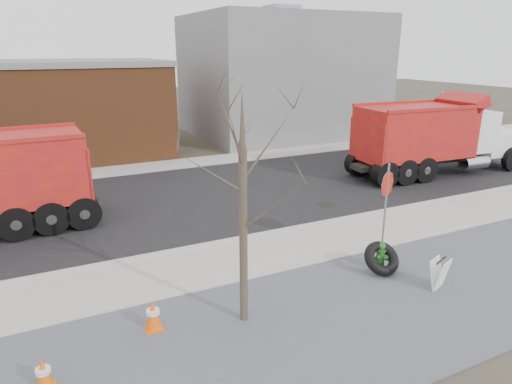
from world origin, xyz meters
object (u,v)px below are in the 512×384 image
fire_hydrant (381,257)px  sandwich_board (439,274)px  dump_truck_red_a (435,135)px  stop_sign (387,194)px  truck_tire (382,258)px

fire_hydrant → sandwich_board: bearing=-90.8°
sandwich_board → dump_truck_red_a: 11.99m
stop_sign → sandwich_board: size_ratio=3.50×
stop_sign → dump_truck_red_a: dump_truck_red_a is taller
truck_tire → sandwich_board: (0.73, -1.33, -0.01)m
stop_sign → sandwich_board: (-0.06, -2.23, -1.48)m
fire_hydrant → sandwich_board: 1.63m
sandwich_board → stop_sign: bearing=67.4°
fire_hydrant → sandwich_board: same height
dump_truck_red_a → fire_hydrant: bearing=-139.2°
fire_hydrant → sandwich_board: (0.61, -1.51, 0.05)m
sandwich_board → truck_tire: bearing=97.9°
sandwich_board → fire_hydrant: bearing=90.9°
sandwich_board → dump_truck_red_a: (8.43, 8.39, 1.49)m
stop_sign → sandwich_board: bearing=-94.0°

